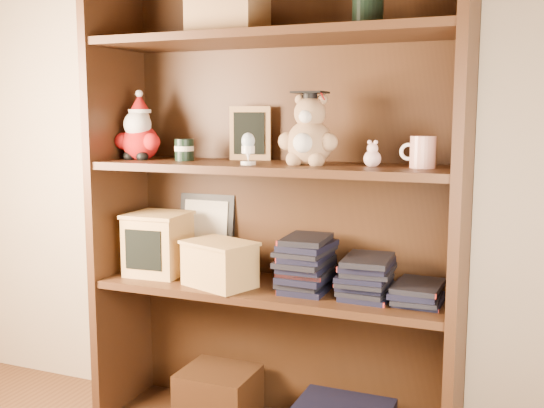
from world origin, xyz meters
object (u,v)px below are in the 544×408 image
at_px(grad_teddy_bear, 309,136).
at_px(teacher_mug, 422,152).
at_px(treats_box, 158,243).
at_px(bookcase, 277,214).

relative_size(grad_teddy_bear, teacher_mug, 2.21).
bearing_deg(treats_box, teacher_mug, 0.06).
bearing_deg(teacher_mug, treats_box, -179.94).
bearing_deg(treats_box, bookcase, 6.89).
xyz_separation_m(grad_teddy_bear, treats_box, (-0.55, 0.01, -0.38)).
relative_size(grad_teddy_bear, treats_box, 1.08).
xyz_separation_m(teacher_mug, treats_box, (-0.90, -0.00, -0.34)).
bearing_deg(treats_box, grad_teddy_bear, -0.63).
distance_m(grad_teddy_bear, teacher_mug, 0.34).
bearing_deg(grad_teddy_bear, teacher_mug, 1.17).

